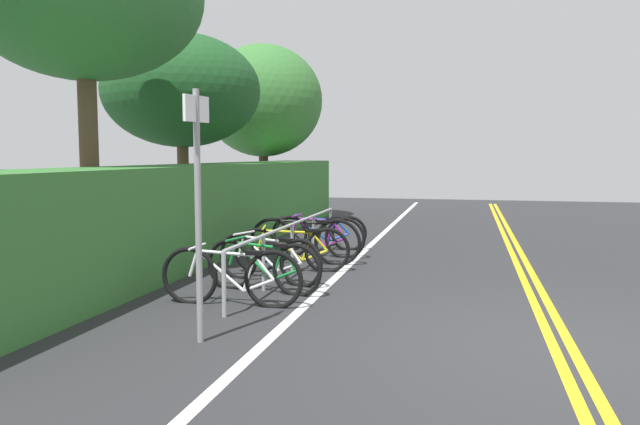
{
  "coord_description": "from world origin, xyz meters",
  "views": [
    {
      "loc": [
        -5.81,
        0.88,
        1.75
      ],
      "look_at": [
        2.57,
        2.88,
        0.95
      ],
      "focal_mm": 34.66,
      "sensor_mm": 36.0,
      "label": 1
    }
  ],
  "objects": [
    {
      "name": "bicycle_3",
      "position": [
        3.0,
        3.41,
        0.33
      ],
      "size": [
        0.56,
        1.71,
        0.72
      ],
      "color": "black",
      "rests_on": "ground_plane"
    },
    {
      "name": "centre_line_yellow_outer",
      "position": [
        0.0,
        0.08,
        0.0
      ],
      "size": [
        34.01,
        0.1,
        0.0
      ],
      "primitive_type": "cube",
      "color": "gold",
      "rests_on": "ground_plane"
    },
    {
      "name": "tree_far_right",
      "position": [
        6.13,
        6.69,
        3.07
      ],
      "size": [
        3.26,
        3.26,
        4.24
      ],
      "color": "brown",
      "rests_on": "ground_plane"
    },
    {
      "name": "ground_plane",
      "position": [
        0.0,
        0.0,
        -0.03
      ],
      "size": [
        37.79,
        13.68,
        0.05
      ],
      "primitive_type": "cube",
      "color": "#2B2B2D"
    },
    {
      "name": "tree_extra",
      "position": [
        10.17,
        6.29,
        3.19
      ],
      "size": [
        3.19,
        3.19,
        4.69
      ],
      "color": "#473323",
      "rests_on": "ground_plane"
    },
    {
      "name": "bicycle_4",
      "position": [
        3.72,
        3.41,
        0.37
      ],
      "size": [
        0.46,
        1.84,
        0.78
      ],
      "color": "black",
      "rests_on": "ground_plane"
    },
    {
      "name": "bike_lane_stripe_white",
      "position": [
        0.0,
        2.69,
        0.0
      ],
      "size": [
        34.01,
        0.12,
        0.0
      ],
      "primitive_type": "cube",
      "color": "white",
      "rests_on": "ground_plane"
    },
    {
      "name": "bicycle_2",
      "position": [
        2.19,
        3.52,
        0.33
      ],
      "size": [
        0.64,
        1.67,
        0.7
      ],
      "color": "black",
      "rests_on": "ground_plane"
    },
    {
      "name": "bicycle_5",
      "position": [
        4.46,
        3.37,
        0.35
      ],
      "size": [
        0.46,
        1.69,
        0.74
      ],
      "color": "black",
      "rests_on": "ground_plane"
    },
    {
      "name": "bicycle_0",
      "position": [
        0.83,
        3.53,
        0.34
      ],
      "size": [
        0.46,
        1.74,
        0.72
      ],
      "color": "black",
      "rests_on": "ground_plane"
    },
    {
      "name": "sign_post_near",
      "position": [
        -0.56,
        3.29,
        1.41
      ],
      "size": [
        0.36,
        0.1,
        2.35
      ],
      "color": "gray",
      "rests_on": "ground_plane"
    },
    {
      "name": "centre_line_yellow_inner",
      "position": [
        0.0,
        -0.08,
        0.0
      ],
      "size": [
        34.01,
        0.1,
        0.0
      ],
      "primitive_type": "cube",
      "color": "gold",
      "rests_on": "ground_plane"
    },
    {
      "name": "bicycle_1",
      "position": [
        1.59,
        3.41,
        0.33
      ],
      "size": [
        0.49,
        1.65,
        0.71
      ],
      "color": "black",
      "rests_on": "ground_plane"
    },
    {
      "name": "bike_rack",
      "position": [
        2.99,
        3.41,
        0.55
      ],
      "size": [
        5.37,
        0.05,
        0.74
      ],
      "color": "#9EA0A5",
      "rests_on": "ground_plane"
    },
    {
      "name": "hedge_backdrop",
      "position": [
        4.49,
        5.46,
        0.79
      ],
      "size": [
        14.32,
        1.33,
        1.58
      ],
      "primitive_type": "cube",
      "color": "#387533",
      "rests_on": "ground_plane"
    },
    {
      "name": "bicycle_6",
      "position": [
        5.16,
        3.51,
        0.32
      ],
      "size": [
        0.57,
        1.72,
        0.68
      ],
      "color": "black",
      "rests_on": "ground_plane"
    }
  ]
}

